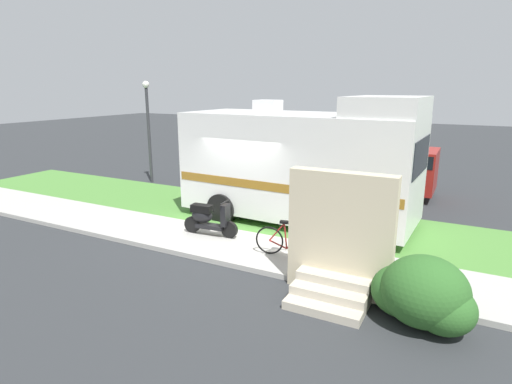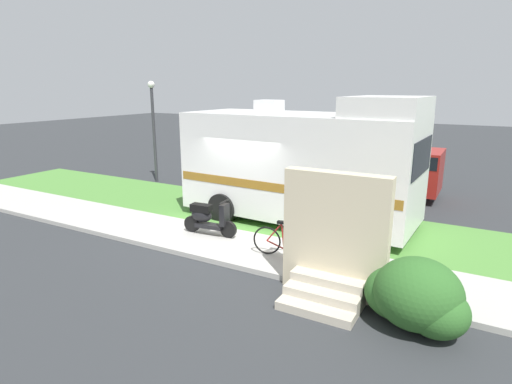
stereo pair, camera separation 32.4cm
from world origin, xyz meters
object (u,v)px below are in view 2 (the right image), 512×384
object	(u,v)px
motorhome_rv	(302,164)
pickup_truck_near	(378,169)
scooter	(208,218)
bottle_green	(377,259)
street_lamp_post	(153,122)
bicycle	(290,242)

from	to	relation	value
motorhome_rv	pickup_truck_near	bearing A→B (deg)	75.69
scooter	pickup_truck_near	bearing A→B (deg)	68.38
pickup_truck_near	bottle_green	world-z (taller)	pickup_truck_near
motorhome_rv	street_lamp_post	world-z (taller)	street_lamp_post
pickup_truck_near	motorhome_rv	bearing A→B (deg)	-104.31
street_lamp_post	motorhome_rv	bearing A→B (deg)	-15.51
scooter	motorhome_rv	bearing A→B (deg)	56.61
scooter	bottle_green	xyz separation A→B (m)	(4.35, 0.29, -0.36)
motorhome_rv	street_lamp_post	size ratio (longest dim) A/B	1.63
scooter	bottle_green	bearing A→B (deg)	3.82
street_lamp_post	pickup_truck_near	bearing A→B (deg)	15.83
bottle_green	street_lamp_post	distance (m)	11.29
street_lamp_post	scooter	bearing A→B (deg)	-37.47
motorhome_rv	street_lamp_post	xyz separation A→B (m)	(-7.48, 2.08, 0.76)
bicycle	motorhome_rv	bearing A→B (deg)	108.22
scooter	bicycle	xyz separation A→B (m)	(2.51, -0.35, -0.08)
motorhome_rv	bottle_green	size ratio (longest dim) A/B	28.36
motorhome_rv	bottle_green	xyz separation A→B (m)	(2.74, -2.14, -1.54)
scooter	bottle_green	distance (m)	4.37
scooter	street_lamp_post	size ratio (longest dim) A/B	0.37
pickup_truck_near	bicycle	bearing A→B (deg)	-91.89
motorhome_rv	bottle_green	world-z (taller)	motorhome_rv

